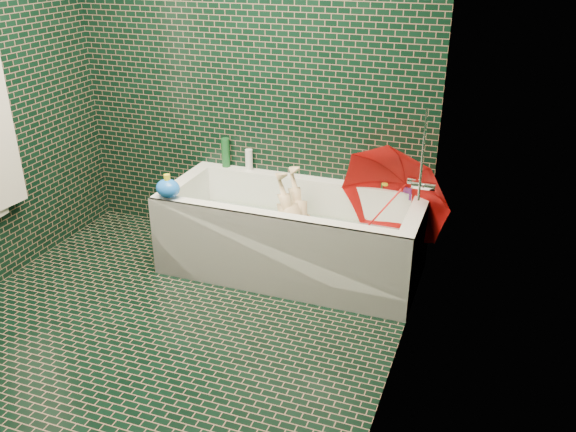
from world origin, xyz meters
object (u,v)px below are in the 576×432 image
(child, at_px, (297,230))
(bath_toy, at_px, (168,188))
(rubber_duck, at_px, (387,182))
(umbrella, at_px, (385,208))
(bathtub, at_px, (291,242))

(child, distance_m, bath_toy, 0.88)
(child, bearing_deg, bath_toy, -50.10)
(rubber_duck, xyz_separation_m, bath_toy, (-1.28, -0.66, 0.03))
(child, relative_size, umbrella, 1.14)
(bathtub, height_order, rubber_duck, rubber_duck)
(bathtub, relative_size, umbrella, 2.37)
(bath_toy, bearing_deg, child, 33.04)
(bathtub, relative_size, bath_toy, 9.40)
(child, bearing_deg, rubber_duck, 142.60)
(bath_toy, bearing_deg, rubber_duck, 38.47)
(bathtub, bearing_deg, umbrella, 3.59)
(umbrella, relative_size, rubber_duck, 5.96)
(bath_toy, bearing_deg, umbrella, 25.67)
(bathtub, distance_m, child, 0.11)
(umbrella, xyz_separation_m, bath_toy, (-1.33, -0.34, 0.07))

